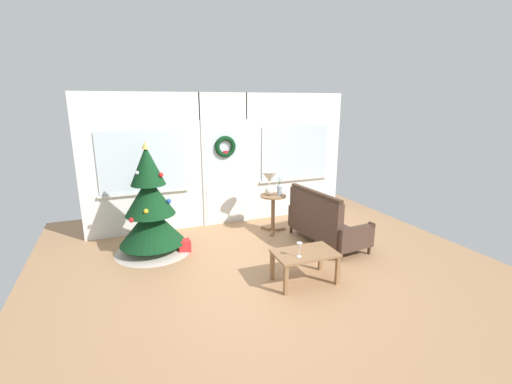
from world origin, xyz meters
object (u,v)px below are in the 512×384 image
at_px(wine_glass, 299,247).
at_px(gift_box, 184,246).
at_px(table_lamp, 269,180).
at_px(settee_sofa, 323,223).
at_px(coffee_table, 305,257).
at_px(flower_vase, 280,189).
at_px(side_table, 273,206).
at_px(christmas_tree, 151,212).

relative_size(wine_glass, gift_box, 1.01).
relative_size(table_lamp, wine_glass, 2.26).
relative_size(settee_sofa, coffee_table, 1.82).
bearing_deg(gift_box, flower_vase, 6.89).
relative_size(settee_sofa, side_table, 2.19).
distance_m(flower_vase, gift_box, 1.97).
bearing_deg(gift_box, side_table, 9.24).
distance_m(side_table, wine_glass, 2.06).
bearing_deg(side_table, christmas_tree, -177.40).
height_order(table_lamp, gift_box, table_lamp).
bearing_deg(table_lamp, christmas_tree, -176.26).
xyz_separation_m(flower_vase, gift_box, (-1.82, -0.22, -0.73)).
distance_m(settee_sofa, flower_vase, 1.02).
height_order(table_lamp, flower_vase, table_lamp).
bearing_deg(gift_box, wine_glass, -55.17).
bearing_deg(christmas_tree, side_table, 2.60).
bearing_deg(wine_glass, christmas_tree, 131.37).
relative_size(christmas_tree, gift_box, 9.34).
relative_size(side_table, gift_box, 3.67).
bearing_deg(flower_vase, christmas_tree, -179.01).
distance_m(christmas_tree, flower_vase, 2.30).
bearing_deg(flower_vase, coffee_table, -105.07).
distance_m(side_table, flower_vase, 0.34).
bearing_deg(coffee_table, settee_sofa, 47.74).
relative_size(side_table, coffee_table, 0.83).
xyz_separation_m(christmas_tree, side_table, (2.19, 0.10, -0.17)).
bearing_deg(gift_box, settee_sofa, -14.18).
height_order(side_table, wine_glass, side_table).
distance_m(side_table, table_lamp, 0.50).
xyz_separation_m(christmas_tree, coffee_table, (1.80, -1.79, -0.31)).
distance_m(christmas_tree, coffee_table, 2.56).
distance_m(settee_sofa, gift_box, 2.36).
bearing_deg(christmas_tree, wine_glass, -48.63).
bearing_deg(flower_vase, settee_sofa, -60.49).
height_order(christmas_tree, settee_sofa, christmas_tree).
xyz_separation_m(side_table, coffee_table, (-0.39, -1.89, -0.14)).
height_order(settee_sofa, flower_vase, flower_vase).
bearing_deg(christmas_tree, flower_vase, 0.99).
bearing_deg(settee_sofa, side_table, 122.76).
bearing_deg(settee_sofa, coffee_table, -132.26).
height_order(flower_vase, gift_box, flower_vase).
bearing_deg(christmas_tree, settee_sofa, -15.36).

